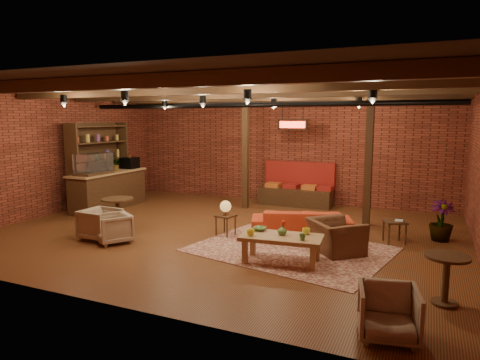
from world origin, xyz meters
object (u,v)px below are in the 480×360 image
at_px(sofa, 301,223).
at_px(armchair_far, 389,310).
at_px(armchair_a, 100,223).
at_px(armchair_b, 113,227).
at_px(plant_tall, 444,181).
at_px(round_table_right, 446,272).
at_px(side_table_book, 395,222).
at_px(round_table_left, 118,209).
at_px(coffee_table, 281,239).
at_px(side_table_lamp, 226,209).
at_px(armchair_right, 336,231).

height_order(sofa, armchair_far, armchair_far).
relative_size(armchair_a, armchair_b, 1.08).
bearing_deg(plant_tall, armchair_far, -97.69).
distance_m(armchair_b, round_table_right, 6.12).
bearing_deg(side_table_book, round_table_left, -165.55).
xyz_separation_m(armchair_b, plant_tall, (6.10, 2.87, 0.93)).
bearing_deg(plant_tall, armchair_a, -156.93).
distance_m(side_table_book, armchair_far, 4.09).
height_order(armchair_a, armchair_b, armchair_a).
relative_size(side_table_book, armchair_far, 0.81).
relative_size(coffee_table, armchair_b, 2.25).
xyz_separation_m(side_table_lamp, armchair_a, (-2.28, -1.33, -0.23)).
height_order(armchair_a, armchair_right, armchair_right).
bearing_deg(round_table_left, side_table_lamp, 14.00).
bearing_deg(armchair_far, side_table_book, 82.29).
relative_size(round_table_right, plant_tall, 0.27).
bearing_deg(side_table_book, armchair_b, -156.13).
distance_m(side_table_lamp, round_table_left, 2.49).
height_order(coffee_table, round_table_left, same).
distance_m(side_table_lamp, plant_tall, 4.54).
bearing_deg(sofa, round_table_left, -3.51).
bearing_deg(coffee_table, side_table_lamp, 144.30).
xyz_separation_m(coffee_table, side_table_book, (1.74, 2.08, -0.00)).
height_order(armchair_b, plant_tall, plant_tall).
bearing_deg(round_table_left, plant_tall, 17.12).
xyz_separation_m(coffee_table, armchair_a, (-3.92, -0.14, -0.08)).
height_order(sofa, side_table_book, sofa).
height_order(armchair_b, side_table_book, armchair_b).
distance_m(side_table_lamp, armchair_b, 2.35).
relative_size(round_table_left, armchair_far, 1.09).
height_order(coffee_table, armchair_far, coffee_table).
height_order(sofa, plant_tall, plant_tall).
relative_size(sofa, armchair_b, 3.17).
distance_m(sofa, side_table_lamp, 1.65).
relative_size(sofa, coffee_table, 1.41).
height_order(side_table_book, plant_tall, plant_tall).
bearing_deg(round_table_right, side_table_lamp, 155.84).
bearing_deg(sofa, armchair_b, 10.49).
relative_size(armchair_right, side_table_book, 1.75).
xyz_separation_m(sofa, armchair_a, (-3.81, -1.86, 0.05)).
bearing_deg(side_table_lamp, armchair_right, -5.70).
distance_m(armchair_a, plant_tall, 7.15).
bearing_deg(armchair_a, armchair_far, -104.92).
bearing_deg(armchair_far, round_table_right, 52.79).
bearing_deg(round_table_right, side_table_book, 107.20).
distance_m(sofa, armchair_right, 1.18).
height_order(coffee_table, side_table_lamp, side_table_lamp).
relative_size(side_table_lamp, side_table_book, 1.39).
relative_size(sofa, armchair_a, 2.94).
xyz_separation_m(sofa, round_table_left, (-3.95, -1.13, 0.19)).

